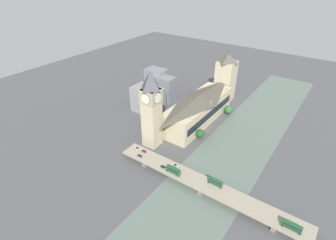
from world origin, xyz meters
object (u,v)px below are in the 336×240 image
(double_decker_bus_lead, at_px, (173,170))
(car_southbound_mid, at_px, (144,151))
(double_decker_bus_mid, at_px, (215,182))
(car_northbound_lead, at_px, (137,148))
(road_bridge, at_px, (204,185))
(car_northbound_mid, at_px, (140,156))
(clock_tower, at_px, (151,108))
(victoria_tower, at_px, (226,78))
(double_decker_bus_rear, at_px, (292,226))
(car_southbound_lead, at_px, (175,165))
(car_northbound_tail, at_px, (163,167))
(parliament_hall, at_px, (198,108))

(double_decker_bus_lead, xyz_separation_m, car_southbound_mid, (34.05, -6.85, -2.05))
(double_decker_bus_lead, relative_size, double_decker_bus_mid, 1.10)
(car_northbound_lead, bearing_deg, road_bridge, 177.49)
(double_decker_bus_lead, height_order, car_northbound_mid, double_decker_bus_lead)
(clock_tower, xyz_separation_m, double_decker_bus_mid, (-70.88, 18.65, -28.65))
(victoria_tower, bearing_deg, road_bridge, 110.02)
(victoria_tower, relative_size, road_bridge, 0.41)
(victoria_tower, bearing_deg, car_northbound_mid, 87.71)
(clock_tower, height_order, car_northbound_mid, clock_tower)
(victoria_tower, relative_size, double_decker_bus_mid, 5.44)
(double_decker_bus_mid, bearing_deg, road_bridge, 28.00)
(double_decker_bus_rear, relative_size, car_northbound_lead, 2.55)
(clock_tower, xyz_separation_m, car_northbound_lead, (0.94, 19.35, -30.57))
(double_decker_bus_mid, xyz_separation_m, car_northbound_mid, (63.81, 6.89, -1.97))
(double_decker_bus_rear, distance_m, car_southbound_lead, 86.68)
(road_bridge, bearing_deg, car_southbound_mid, -3.04)
(victoria_tower, height_order, road_bridge, victoria_tower)
(car_northbound_lead, distance_m, car_northbound_tail, 31.79)
(car_northbound_tail, bearing_deg, double_decker_bus_rear, -179.85)
(clock_tower, relative_size, car_southbound_lead, 16.39)
(double_decker_bus_lead, bearing_deg, car_northbound_lead, -9.14)
(parliament_hall, relative_size, double_decker_bus_rear, 8.19)
(parliament_hall, bearing_deg, victoria_tower, -89.95)
(double_decker_bus_lead, xyz_separation_m, car_northbound_lead, (41.11, -6.62, -2.08))
(clock_tower, distance_m, car_northbound_lead, 36.19)
(road_bridge, xyz_separation_m, car_southbound_lead, (27.26, -3.45, 1.76))
(victoria_tower, relative_size, double_decker_bus_rear, 5.09)
(double_decker_bus_mid, distance_m, car_southbound_lead, 34.00)
(double_decker_bus_mid, xyz_separation_m, car_southbound_mid, (64.76, 0.47, -1.89))
(victoria_tower, bearing_deg, parliament_hall, 90.05)
(road_bridge, height_order, car_northbound_mid, car_northbound_mid)
(double_decker_bus_mid, bearing_deg, car_northbound_mid, 6.16)
(car_northbound_lead, distance_m, car_northbound_mid, 10.13)
(clock_tower, xyz_separation_m, victoria_tower, (-12.85, -118.72, -9.59))
(double_decker_bus_rear, distance_m, car_southbound_mid, 117.40)
(car_northbound_tail, bearing_deg, clock_tower, -39.97)
(victoria_tower, height_order, car_northbound_tail, victoria_tower)
(double_decker_bus_lead, bearing_deg, clock_tower, -32.88)
(double_decker_bus_rear, height_order, car_southbound_lead, double_decker_bus_rear)
(parliament_hall, xyz_separation_m, double_decker_bus_rear, (-110.45, 82.96, -6.14))
(double_decker_bus_rear, height_order, car_northbound_mid, double_decker_bus_rear)
(parliament_hall, relative_size, double_decker_bus_mid, 8.76)
(double_decker_bus_lead, bearing_deg, double_decker_bus_rear, -179.42)
(victoria_tower, xyz_separation_m, car_northbound_lead, (13.79, 138.07, -20.98))
(car_southbound_lead, distance_m, car_southbound_mid, 30.81)
(clock_tower, bearing_deg, car_northbound_mid, 105.49)
(double_decker_bus_mid, height_order, car_northbound_tail, double_decker_bus_mid)
(road_bridge, xyz_separation_m, car_northbound_lead, (65.14, -2.85, 1.77))
(road_bridge, distance_m, car_southbound_lead, 27.54)
(clock_tower, distance_m, car_northbound_mid, 40.50)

